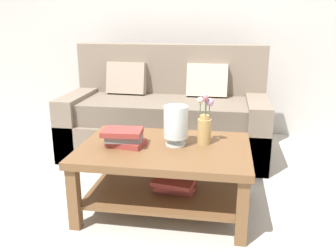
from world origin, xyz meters
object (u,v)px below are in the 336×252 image
at_px(coffee_table, 165,165).
at_px(flower_pitcher, 205,125).
at_px(glass_hurricane_vase, 176,123).
at_px(couch, 166,117).
at_px(book_stack_main, 124,137).

distance_m(coffee_table, flower_pitcher, 0.39).
bearing_deg(glass_hurricane_vase, flower_pitcher, 18.79).
distance_m(couch, glass_hurricane_vase, 1.16).
distance_m(book_stack_main, glass_hurricane_vase, 0.37).
distance_m(couch, book_stack_main, 1.19).
bearing_deg(couch, flower_pitcher, -66.80).
bearing_deg(coffee_table, glass_hurricane_vase, 31.54).
relative_size(couch, book_stack_main, 6.51).
relative_size(glass_hurricane_vase, flower_pitcher, 0.78).
relative_size(book_stack_main, flower_pitcher, 0.85).
bearing_deg(flower_pitcher, couch, 113.20).
height_order(couch, coffee_table, couch).
distance_m(couch, coffee_table, 1.16).
distance_m(couch, flower_pitcher, 1.15).
xyz_separation_m(couch, glass_hurricane_vase, (0.25, -1.10, 0.26)).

